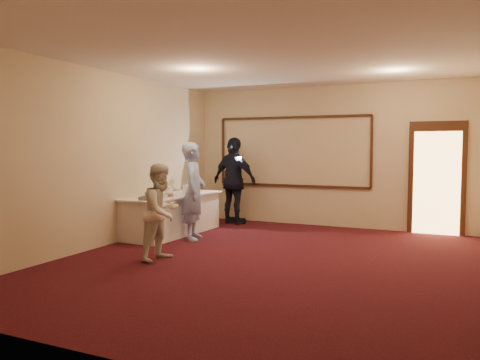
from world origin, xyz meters
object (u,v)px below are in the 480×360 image
woman (162,212)px  pavlova_tray (153,195)px  plate_stack_a (168,191)px  buffet_table (173,214)px  cupcake_stand (191,184)px  tart (167,196)px  guest (234,181)px  man (194,191)px  plate_stack_b (188,189)px

woman → pavlova_tray: bearing=46.2°
woman → plate_stack_a: bearing=36.1°
buffet_table → pavlova_tray: bearing=-79.9°
cupcake_stand → tart: bearing=-79.3°
guest → plate_stack_a: bearing=80.9°
tart → man: 0.54m
cupcake_stand → guest: (0.71, 0.69, 0.04)m
buffet_table → man: man is taller
man → woman: 1.60m
man → guest: guest is taller
buffet_table → plate_stack_b: bearing=64.4°
plate_stack_b → woman: size_ratio=0.14×
plate_stack_a → woman: 2.16m
buffet_table → plate_stack_b: plate_stack_b is taller
plate_stack_a → man: size_ratio=0.10×
cupcake_stand → woman: (1.12, -2.76, -0.19)m
plate_stack_b → woman: (0.85, -2.17, -0.13)m
pavlova_tray → guest: guest is taller
plate_stack_b → tart: plate_stack_b is taller
tart → buffet_table: bearing=107.9°
plate_stack_a → woman: (1.09, -1.86, -0.12)m
woman → plate_stack_b: bearing=27.0°
buffet_table → tart: size_ratio=8.36×
cupcake_stand → man: man is taller
pavlova_tray → tart: pavlova_tray is taller
plate_stack_b → pavlova_tray: bearing=-90.0°
plate_stack_b → tart: (-0.03, -0.72, -0.06)m
pavlova_tray → plate_stack_b: pavlova_tray is taller
plate_stack_b → guest: 1.35m
tart → man: bearing=10.6°
pavlova_tray → tart: 0.47m
plate_stack_a → tart: 0.46m
cupcake_stand → guest: 0.99m
cupcake_stand → woman: size_ratio=0.29×
tart → woman: size_ratio=0.20×
plate_stack_a → man: bearing=-22.1°
plate_stack_a → tart: plate_stack_a is taller
tart → man: size_ratio=0.16×
guest → man: bearing=105.9°
plate_stack_a → plate_stack_b: size_ratio=0.87×
pavlova_tray → woman: 1.31m
plate_stack_a → plate_stack_b: (0.24, 0.32, 0.01)m
guest → pavlova_tray: bearing=94.0°
pavlova_tray → man: man is taller
cupcake_stand → tart: size_ratio=1.47×
buffet_table → man: bearing=-24.6°
pavlova_tray → cupcake_stand: (-0.27, 1.76, 0.07)m
man → guest: size_ratio=0.93×
plate_stack_b → man: man is taller
man → woman: man is taller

